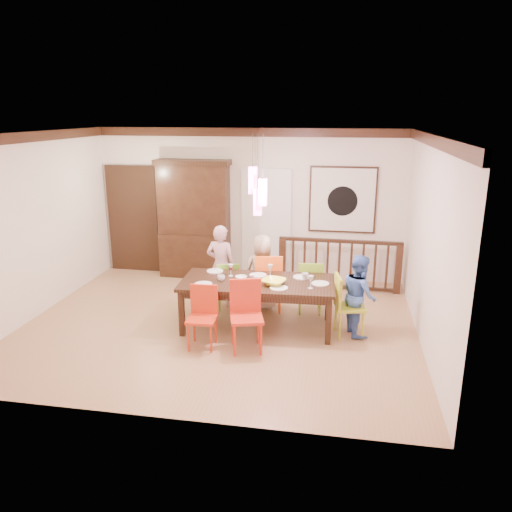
% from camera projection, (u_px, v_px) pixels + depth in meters
% --- Properties ---
extents(floor, '(6.00, 6.00, 0.00)m').
position_uv_depth(floor, '(219.00, 325.00, 7.77)').
color(floor, '#A67D50').
rests_on(floor, ground).
extents(ceiling, '(6.00, 6.00, 0.00)m').
position_uv_depth(ceiling, '(215.00, 133.00, 6.96)').
color(ceiling, white).
rests_on(ceiling, wall_back).
extents(wall_back, '(6.00, 0.00, 6.00)m').
position_uv_depth(wall_back, '(249.00, 204.00, 9.73)').
color(wall_back, beige).
rests_on(wall_back, floor).
extents(wall_left, '(0.00, 5.00, 5.00)m').
position_uv_depth(wall_left, '(33.00, 226.00, 7.87)').
color(wall_left, beige).
rests_on(wall_left, floor).
extents(wall_right, '(0.00, 5.00, 5.00)m').
position_uv_depth(wall_right, '(429.00, 243.00, 6.87)').
color(wall_right, beige).
rests_on(wall_right, floor).
extents(crown_molding, '(6.00, 5.00, 0.16)m').
position_uv_depth(crown_molding, '(215.00, 139.00, 6.98)').
color(crown_molding, black).
rests_on(crown_molding, wall_back).
extents(panel_door, '(1.04, 0.07, 2.24)m').
position_uv_depth(panel_door, '(133.00, 220.00, 10.19)').
color(panel_door, black).
rests_on(panel_door, wall_back).
extents(white_doorway, '(0.97, 0.05, 2.22)m').
position_uv_depth(white_doorway, '(266.00, 225.00, 9.75)').
color(white_doorway, silver).
rests_on(white_doorway, wall_back).
extents(painting, '(1.25, 0.06, 1.25)m').
position_uv_depth(painting, '(343.00, 200.00, 9.35)').
color(painting, black).
rests_on(painting, wall_back).
extents(pendant_cluster, '(0.27, 0.21, 1.14)m').
position_uv_depth(pendant_cluster, '(258.00, 191.00, 7.10)').
color(pendant_cluster, '#FD4B98').
rests_on(pendant_cluster, ceiling).
extents(dining_table, '(2.33, 1.14, 0.75)m').
position_uv_depth(dining_table, '(258.00, 286.00, 7.50)').
color(dining_table, black).
rests_on(dining_table, floor).
extents(chair_far_left, '(0.46, 0.46, 0.82)m').
position_uv_depth(chair_far_left, '(228.00, 281.00, 8.31)').
color(chair_far_left, '#68A728').
rests_on(chair_far_left, floor).
extents(chair_far_mid, '(0.51, 0.51, 0.99)m').
position_uv_depth(chair_far_mid, '(269.00, 278.00, 8.21)').
color(chair_far_mid, orange).
rests_on(chair_far_mid, floor).
extents(chair_far_right, '(0.44, 0.44, 0.89)m').
position_uv_depth(chair_far_right, '(310.00, 283.00, 8.14)').
color(chair_far_right, '#78AA24').
rests_on(chair_far_right, floor).
extents(chair_near_left, '(0.41, 0.41, 0.87)m').
position_uv_depth(chair_near_left, '(202.00, 314.00, 6.90)').
color(chair_near_left, red).
rests_on(chair_near_left, floor).
extents(chair_near_mid, '(0.54, 0.54, 0.97)m').
position_uv_depth(chair_near_mid, '(247.00, 312.00, 6.80)').
color(chair_near_mid, red).
rests_on(chair_near_mid, floor).
extents(chair_end_right, '(0.49, 0.49, 0.92)m').
position_uv_depth(chair_end_right, '(350.00, 301.00, 7.27)').
color(chair_end_right, '#A8B524').
rests_on(chair_end_right, floor).
extents(china_hutch, '(1.46, 0.46, 2.31)m').
position_uv_depth(china_hutch, '(194.00, 219.00, 9.79)').
color(china_hutch, black).
rests_on(china_hutch, floor).
extents(balustrade, '(2.23, 0.13, 0.96)m').
position_uv_depth(balustrade, '(339.00, 264.00, 9.18)').
color(balustrade, black).
rests_on(balustrade, floor).
extents(person_far_left, '(0.56, 0.41, 1.40)m').
position_uv_depth(person_far_left, '(221.00, 266.00, 8.37)').
color(person_far_left, beige).
rests_on(person_far_left, floor).
extents(person_far_mid, '(0.68, 0.50, 1.27)m').
position_uv_depth(person_far_mid, '(263.00, 272.00, 8.27)').
color(person_far_mid, '#C2AE93').
rests_on(person_far_mid, floor).
extents(person_end_right, '(0.61, 0.70, 1.21)m').
position_uv_depth(person_end_right, '(359.00, 295.00, 7.32)').
color(person_end_right, '#436BBB').
rests_on(person_end_right, floor).
extents(serving_bowl, '(0.42, 0.42, 0.08)m').
position_uv_depth(serving_bowl, '(274.00, 282.00, 7.31)').
color(serving_bowl, '#F3F646').
rests_on(serving_bowl, dining_table).
extents(small_bowl, '(0.22, 0.22, 0.06)m').
position_uv_depth(small_bowl, '(241.00, 278.00, 7.52)').
color(small_bowl, white).
rests_on(small_bowl, dining_table).
extents(cup_left, '(0.14, 0.14, 0.09)m').
position_uv_depth(cup_left, '(221.00, 278.00, 7.48)').
color(cup_left, silver).
rests_on(cup_left, dining_table).
extents(cup_right, '(0.14, 0.14, 0.10)m').
position_uv_depth(cup_right, '(305.00, 276.00, 7.53)').
color(cup_right, silver).
rests_on(cup_right, dining_table).
extents(plate_far_left, '(0.26, 0.26, 0.01)m').
position_uv_depth(plate_far_left, '(215.00, 271.00, 7.91)').
color(plate_far_left, white).
rests_on(plate_far_left, dining_table).
extents(plate_far_mid, '(0.26, 0.26, 0.01)m').
position_uv_depth(plate_far_mid, '(258.00, 275.00, 7.72)').
color(plate_far_mid, white).
rests_on(plate_far_mid, dining_table).
extents(plate_far_right, '(0.26, 0.26, 0.01)m').
position_uv_depth(plate_far_right, '(302.00, 277.00, 7.63)').
color(plate_far_right, white).
rests_on(plate_far_right, dining_table).
extents(plate_near_left, '(0.26, 0.26, 0.01)m').
position_uv_depth(plate_near_left, '(203.00, 284.00, 7.32)').
color(plate_near_left, white).
rests_on(plate_near_left, dining_table).
extents(plate_near_mid, '(0.26, 0.26, 0.01)m').
position_uv_depth(plate_near_mid, '(279.00, 288.00, 7.16)').
color(plate_near_mid, white).
rests_on(plate_near_mid, dining_table).
extents(plate_end_right, '(0.26, 0.26, 0.01)m').
position_uv_depth(plate_end_right, '(320.00, 284.00, 7.34)').
color(plate_end_right, white).
rests_on(plate_end_right, dining_table).
extents(wine_glass_a, '(0.08, 0.08, 0.19)m').
position_uv_depth(wine_glass_a, '(231.00, 270.00, 7.68)').
color(wine_glass_a, '#590C19').
rests_on(wine_glass_a, dining_table).
extents(wine_glass_b, '(0.08, 0.08, 0.19)m').
position_uv_depth(wine_glass_b, '(270.00, 271.00, 7.65)').
color(wine_glass_b, silver).
rests_on(wine_glass_b, dining_table).
extents(wine_glass_c, '(0.08, 0.08, 0.19)m').
position_uv_depth(wine_glass_c, '(252.00, 281.00, 7.19)').
color(wine_glass_c, '#590C19').
rests_on(wine_glass_c, dining_table).
extents(wine_glass_d, '(0.08, 0.08, 0.19)m').
position_uv_depth(wine_glass_d, '(311.00, 282.00, 7.14)').
color(wine_glass_d, silver).
rests_on(wine_glass_d, dining_table).
extents(napkin, '(0.18, 0.14, 0.01)m').
position_uv_depth(napkin, '(251.00, 290.00, 7.09)').
color(napkin, '#D83359').
rests_on(napkin, dining_table).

